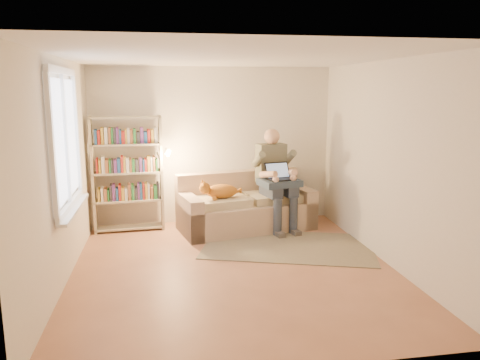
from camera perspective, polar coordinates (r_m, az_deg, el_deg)
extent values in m
plane|color=#986045|center=(6.04, -0.82, -10.68)|extent=(4.50, 4.50, 0.00)
cube|color=white|center=(5.63, -0.89, 14.76)|extent=(4.00, 4.50, 0.02)
cube|color=silver|center=(5.74, -21.00, 0.94)|extent=(0.02, 4.50, 2.60)
cube|color=silver|center=(6.31, 17.43, 2.00)|extent=(0.02, 4.50, 2.60)
cube|color=silver|center=(7.90, -3.34, 4.20)|extent=(4.00, 0.02, 2.60)
cube|color=silver|center=(3.53, 4.73, -4.28)|extent=(4.00, 0.02, 2.60)
plane|color=white|center=(5.88, -20.57, 4.64)|extent=(0.00, 1.50, 1.50)
cube|color=white|center=(5.86, -21.00, 12.34)|extent=(0.05, 1.50, 0.08)
cube|color=white|center=(6.01, -19.97, -2.85)|extent=(0.05, 1.50, 0.08)
cube|color=white|center=(5.88, -20.47, 4.65)|extent=(0.04, 0.05, 1.50)
cube|color=white|center=(6.01, -19.56, -3.31)|extent=(0.12, 1.52, 0.04)
cube|color=tan|center=(7.59, 0.77, -4.37)|extent=(2.27, 1.37, 0.44)
cube|color=tan|center=(7.82, -0.25, -0.52)|extent=(2.11, 0.65, 0.45)
cube|color=tan|center=(7.27, -6.20, -4.35)|extent=(0.40, 0.97, 0.63)
cube|color=tan|center=(7.96, 7.13, -3.01)|extent=(0.40, 0.97, 0.63)
cube|color=beige|center=(7.31, -2.52, -2.67)|extent=(1.01, 0.81, 0.13)
cube|color=beige|center=(7.66, 4.22, -2.05)|extent=(1.01, 0.81, 0.13)
cube|color=slate|center=(7.63, 3.80, 2.07)|extent=(0.50, 0.34, 0.63)
sphere|color=#DFA983|center=(7.55, 3.91, 5.31)|extent=(0.25, 0.25, 0.25)
cube|color=#343C49|center=(7.38, 3.78, -1.22)|extent=(0.29, 0.54, 0.19)
cube|color=#343C49|center=(7.50, 5.69, -1.06)|extent=(0.29, 0.54, 0.19)
cylinder|color=#343C49|center=(7.25, 4.60, -4.53)|extent=(0.13, 0.13, 0.59)
cylinder|color=#343C49|center=(7.37, 6.53, -4.30)|extent=(0.13, 0.13, 0.59)
ellipsoid|color=orange|center=(7.24, -2.45, -1.40)|extent=(0.54, 0.36, 0.22)
sphere|color=orange|center=(7.10, -4.50, -1.04)|extent=(0.17, 0.17, 0.17)
cylinder|color=orange|center=(7.38, -0.67, -1.49)|extent=(0.25, 0.10, 0.07)
cube|color=#2D3C4F|center=(7.41, 5.31, -0.28)|extent=(0.68, 0.60, 0.10)
cube|color=black|center=(7.36, 5.48, 0.14)|extent=(0.45, 0.36, 0.02)
cube|color=black|center=(7.46, 5.04, 1.22)|extent=(0.42, 0.22, 0.25)
plane|color=#8CA5CC|center=(7.46, 5.04, 1.22)|extent=(0.39, 0.24, 0.32)
cube|color=#BBAF8D|center=(7.60, -17.50, 0.53)|extent=(0.06, 0.28, 1.84)
cube|color=#BBAF8D|center=(7.60, -9.57, 0.88)|extent=(0.06, 0.28, 1.84)
cube|color=#BBAF8D|center=(7.78, -13.25, -5.60)|extent=(1.11, 0.35, 0.03)
cube|color=#BBAF8D|center=(7.66, -13.40, -2.40)|extent=(1.11, 0.35, 0.03)
cube|color=#BBAF8D|center=(7.58, -13.55, 0.89)|extent=(1.11, 0.35, 0.03)
cube|color=#BBAF8D|center=(7.51, -13.70, 4.24)|extent=(1.11, 0.35, 0.03)
cube|color=#BBAF8D|center=(7.48, -13.84, 7.41)|extent=(1.11, 0.35, 0.03)
cube|color=#995933|center=(7.64, -13.44, -1.49)|extent=(0.95, 0.28, 0.22)
cube|color=#267233|center=(7.56, -13.59, 1.81)|extent=(0.95, 0.28, 0.22)
cube|color=#333338|center=(7.50, -13.74, 5.18)|extent=(0.95, 0.28, 0.22)
cylinder|color=beige|center=(7.58, -10.18, 1.29)|extent=(0.10, 0.10, 0.04)
cone|color=beige|center=(7.43, -8.98, 3.31)|extent=(0.13, 0.15, 0.15)
cube|color=#7F745C|center=(6.85, 5.90, -8.01)|extent=(2.72, 2.08, 0.01)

